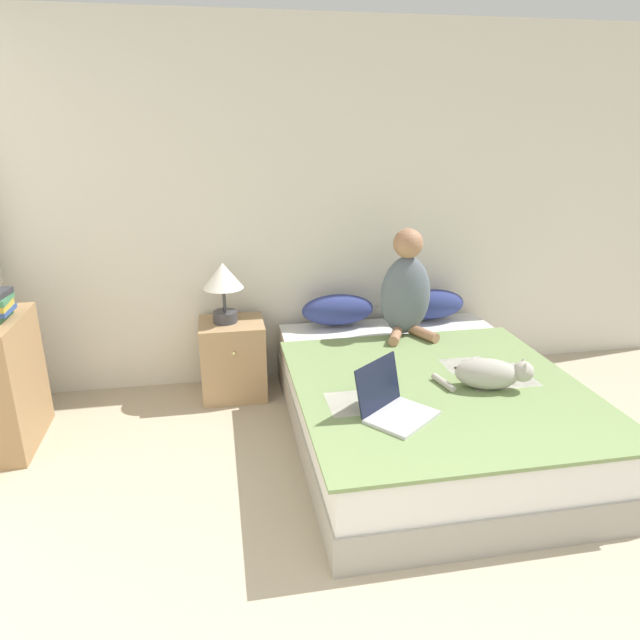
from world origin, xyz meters
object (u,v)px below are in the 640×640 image
at_px(bed, 425,406).
at_px(laptop_open, 393,405).
at_px(pillow_near, 338,310).
at_px(table_lamp, 223,282).
at_px(person_sitting, 406,289).
at_px(nightstand, 233,358).
at_px(pillow_far, 430,304).
at_px(bookshelf, 8,383).
at_px(cat_tabby, 491,374).

bearing_deg(bed, laptop_open, -127.30).
bearing_deg(laptop_open, pillow_near, 50.87).
bearing_deg(table_lamp, person_sitting, -9.32).
distance_m(bed, nightstand, 1.41).
relative_size(pillow_far, bookshelf, 0.66).
xyz_separation_m(cat_tabby, bookshelf, (-2.73, 0.69, -0.15)).
relative_size(bed, pillow_far, 3.94).
bearing_deg(person_sitting, bookshelf, -174.70).
distance_m(person_sitting, laptop_open, 1.24).
distance_m(cat_tabby, table_lamp, 1.85).
relative_size(nightstand, table_lamp, 1.31).
bearing_deg(bed, nightstand, 143.28).
bearing_deg(person_sitting, nightstand, 170.75).
bearing_deg(pillow_near, nightstand, -174.99).
bearing_deg(laptop_open, person_sitting, 30.27).
distance_m(cat_tabby, laptop_open, 0.66).
xyz_separation_m(bed, bookshelf, (-2.47, 0.41, 0.18)).
relative_size(bed, cat_tabby, 4.16).
bearing_deg(bookshelf, pillow_far, 10.01).
height_order(cat_tabby, laptop_open, laptop_open).
height_order(person_sitting, nightstand, person_sitting).
distance_m(pillow_far, nightstand, 1.52).
bearing_deg(person_sitting, pillow_far, 42.56).
distance_m(laptop_open, table_lamp, 1.59).
bearing_deg(bed, cat_tabby, -47.04).
relative_size(pillow_far, cat_tabby, 1.06).
height_order(bed, nightstand, nightstand).
height_order(pillow_near, nightstand, pillow_near).
height_order(laptop_open, bookshelf, bookshelf).
bearing_deg(table_lamp, nightstand, -11.45).
bearing_deg(cat_tabby, laptop_open, -144.56).
height_order(laptop_open, table_lamp, table_lamp).
relative_size(bed, nightstand, 3.77).
xyz_separation_m(pillow_far, bookshelf, (-2.82, -0.50, -0.17)).
distance_m(pillow_far, cat_tabby, 1.20).
bearing_deg(pillow_near, bookshelf, -166.74).
distance_m(pillow_far, table_lamp, 1.55).
bearing_deg(bookshelf, laptop_open, -22.95).
height_order(bed, pillow_near, pillow_near).
relative_size(person_sitting, laptop_open, 1.62).
xyz_separation_m(person_sitting, cat_tabby, (0.19, -0.93, -0.24)).
distance_m(cat_tabby, bookshelf, 2.82).
bearing_deg(pillow_far, bookshelf, -169.99).
distance_m(bed, person_sitting, 0.86).
relative_size(pillow_near, person_sitting, 0.71).
bearing_deg(bookshelf, table_lamp, 18.63).
bearing_deg(person_sitting, cat_tabby, -78.26).
height_order(pillow_near, laptop_open, laptop_open).
xyz_separation_m(bed, table_lamp, (-1.17, 0.85, 0.62)).
height_order(pillow_near, bookshelf, bookshelf).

